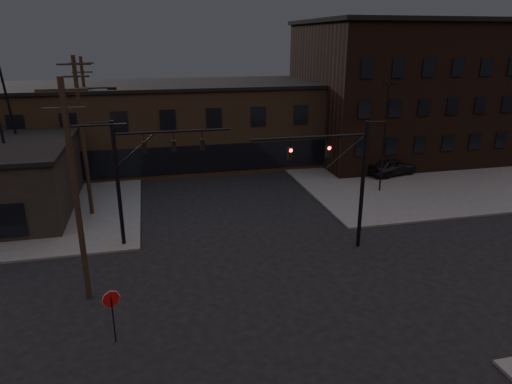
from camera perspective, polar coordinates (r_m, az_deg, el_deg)
ground at (r=24.11m, az=2.93°, el=-12.74°), size 140.00×140.00×0.00m
sidewalk_ne at (r=51.72m, az=19.86°, el=3.58°), size 30.00×30.00×0.15m
building_row at (r=48.83m, az=-6.25°, el=8.47°), size 40.00×12.00×8.00m
building_right at (r=53.85m, az=18.37°, el=11.82°), size 22.00×16.00×14.00m
traffic_signal_near at (r=27.77m, az=11.17°, el=2.38°), size 7.12×0.24×8.00m
traffic_signal_far at (r=28.73m, az=-14.49°, el=2.85°), size 7.12×0.24×8.00m
stop_sign at (r=20.81m, az=-17.59°, el=-13.27°), size 0.72×0.33×2.48m
utility_pole_near at (r=22.99m, az=-21.53°, el=0.42°), size 3.70×0.28×11.00m
utility_pole_mid at (r=34.62m, az=-20.76°, el=6.76°), size 3.70×0.28×11.50m
utility_pole_far at (r=46.55m, az=-20.36°, el=9.16°), size 2.20×0.28×11.00m
lot_light_a at (r=39.29m, az=15.83°, el=7.64°), size 1.50×0.28×9.14m
lot_light_b at (r=46.57m, az=19.43°, el=8.92°), size 1.50×0.28×9.14m
parked_car_lot_a at (r=45.33m, az=16.65°, el=3.11°), size 5.36×3.25×1.71m
parked_car_lot_b at (r=45.32m, az=12.94°, el=3.14°), size 4.75×3.29×1.28m
car_crossing at (r=47.00m, az=-2.24°, el=4.24°), size 3.00×5.49×1.72m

